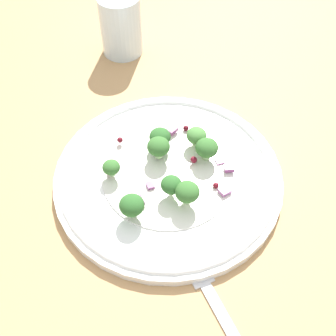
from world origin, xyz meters
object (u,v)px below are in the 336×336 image
broccoli_floret_1 (160,137)px  plate (168,177)px  water_glass (121,25)px  broccoli_floret_0 (132,206)px  broccoli_floret_2 (162,146)px  fork (227,323)px

broccoli_floret_1 → plate: bearing=-103.0°
broccoli_floret_1 → water_glass: 23.73cm
broccoli_floret_0 → broccoli_floret_2: bearing=44.1°
plate → fork: (-2.50, -18.82, -0.61)cm
broccoli_floret_0 → water_glass: water_glass is taller
broccoli_floret_2 → broccoli_floret_1: bearing=73.2°
plate → broccoli_floret_2: 4.02cm
plate → broccoli_floret_1: size_ratio=10.27×
plate → water_glass: bearing=79.6°
broccoli_floret_1 → fork: (-3.55, -23.36, -3.09)cm
broccoli_floret_0 → broccoli_floret_2: 9.55cm
broccoli_floret_2 → water_glass: size_ratio=0.30×
broccoli_floret_2 → water_glass: water_glass is taller
broccoli_floret_1 → fork: 23.83cm
broccoli_floret_2 → water_glass: bearing=79.7°
fork → water_glass: 47.53cm
broccoli_floret_2 → plate: bearing=-101.0°
broccoli_floret_0 → water_glass: size_ratio=0.30×
plate → water_glass: (5.10, 27.87, 3.96)cm
water_glass → broccoli_floret_2: bearing=-100.3°
plate → broccoli_floret_1: broccoli_floret_1 is taller
plate → broccoli_floret_1: (1.05, 4.54, 2.48)cm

